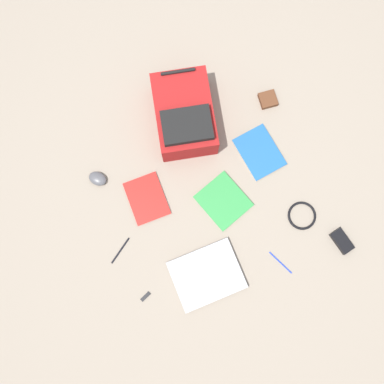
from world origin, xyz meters
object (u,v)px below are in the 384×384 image
Objects in this scene: cable_coil at (302,216)px; pen_black at (120,251)px; book_manual at (259,152)px; power_brick at (342,241)px; book_comic at (223,201)px; book_blue at (147,199)px; computer_mouse at (98,179)px; pen_blue at (281,263)px; backpack at (184,115)px; usb_stick at (145,297)px; earbud_pouch at (268,100)px; laptop at (207,275)px.

cable_coil is 0.92m from pen_black.
book_manual reaches higher than pen_black.
pen_black is (-0.88, 0.28, -0.00)m from cable_coil.
book_manual is 2.07× the size of power_brick.
book_comic is at bearing -155.26° from book_manual.
book_blue is 0.27m from computer_mouse.
backpack is at bearing 94.49° from pen_blue.
backpack is 0.77m from cable_coil.
usb_stick is at bearing -130.51° from backpack.
book_blue is at bearing -168.64° from earbud_pouch.
backpack reaches higher than cable_coil.
book_comic is 0.59m from earbud_pouch.
pen_blue is (-0.19, -0.53, -0.01)m from book_manual.
laptop is at bearing -44.04° from pen_black.
book_manual is 4.53× the size of usb_stick.
book_comic is at bearing 132.29° from power_brick.
power_brick is (0.38, -0.92, -0.08)m from backpack.
book_blue is (-0.08, 0.47, -0.01)m from laptop.
earbud_pouch is at bearing 50.93° from book_manual.
computer_mouse is at bearing 141.26° from book_comic.
cable_coil is (0.56, 0.03, -0.01)m from laptop.
book_comic is (-0.03, -0.46, -0.08)m from backpack.
laptop is 0.32m from usb_stick.
book_blue is at bearing 35.45° from pen_black.
laptop reaches higher than cable_coil.
book_manual is 2.88× the size of earbud_pouch.
book_blue reaches higher than usb_stick.
pen_black is at bearing -173.10° from book_manual.
computer_mouse reaches higher than book_blue.
book_blue is at bearing 145.04° from cable_coil.
laptop is 6.50× the size of usb_stick.
usb_stick is (-0.31, 0.05, -0.01)m from laptop.
backpack is 0.87m from pen_blue.
book_blue is 2.72× the size of computer_mouse.
book_comic is 0.31m from book_manual.
computer_mouse reaches higher than book_manual.
power_brick is at bearing -67.30° from backpack.
book_comic is 0.62m from power_brick.
earbud_pouch is at bearing 63.97° from pen_blue.
book_blue is at bearing 94.29° from computer_mouse.
usb_stick is (-1.03, -0.58, -0.01)m from earbud_pouch.
book_manual is at bearing -52.46° from backpack.
pen_blue is (-0.32, 0.05, -0.01)m from power_brick.
pen_black is at bearing 162.22° from cable_coil.
book_blue is 1.71× the size of pen_blue.
power_brick is 1.39× the size of earbud_pouch.
pen_blue is (-0.21, -0.15, -0.00)m from cable_coil.
cable_coil is at bearing 2.70° from laptop.
laptop reaches higher than pen_black.
book_manual is 0.98× the size of book_blue.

